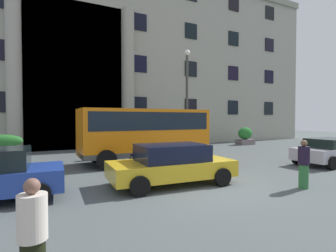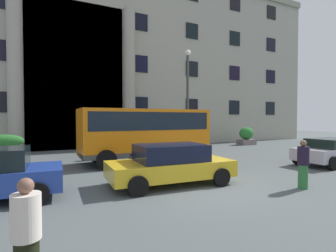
{
  "view_description": "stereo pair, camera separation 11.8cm",
  "coord_description": "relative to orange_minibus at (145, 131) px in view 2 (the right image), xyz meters",
  "views": [
    {
      "loc": [
        -5.05,
        -7.19,
        2.29
      ],
      "look_at": [
        0.78,
        4.44,
        1.92
      ],
      "focal_mm": 27.78,
      "sensor_mm": 36.0,
      "label": 1
    },
    {
      "loc": [
        -4.95,
        -7.24,
        2.29
      ],
      "look_at": [
        0.78,
        4.44,
        1.92
      ],
      "focal_mm": 27.78,
      "sensor_mm": 36.0,
      "label": 2
    }
  ],
  "objects": [
    {
      "name": "hedge_planter_far_east",
      "position": [
        11.3,
        4.65,
        -0.91
      ],
      "size": [
        1.51,
        0.92,
        1.54
      ],
      "color": "slate",
      "rests_on": "ground_plane"
    },
    {
      "name": "ground_plane",
      "position": [
        0.04,
        -5.5,
        -1.71
      ],
      "size": [
        80.0,
        64.0,
        0.12
      ],
      "primitive_type": "cube",
      "color": "#4B5354"
    },
    {
      "name": "pedestrian_woman_with_bag",
      "position": [
        -5.09,
        -9.03,
        -0.88
      ],
      "size": [
        0.36,
        0.36,
        1.54
      ],
      "rotation": [
        0.0,
        0.0,
        3.65
      ],
      "color": "black",
      "rests_on": "ground_plane"
    },
    {
      "name": "white_taxi_kerbside",
      "position": [
        -0.87,
        -4.7,
        -0.94
      ],
      "size": [
        4.38,
        2.24,
        1.4
      ],
      "rotation": [
        0.0,
        0.0,
        -0.05
      ],
      "color": "gold",
      "rests_on": "ground_plane"
    },
    {
      "name": "lamppost_plaza_centre",
      "position": [
        4.11,
        2.61,
        2.44
      ],
      "size": [
        0.4,
        0.4,
        6.97
      ],
      "color": "#383E39",
      "rests_on": "ground_plane"
    },
    {
      "name": "office_building_facade",
      "position": [
        0.02,
        11.97,
        6.05
      ],
      "size": [
        43.02,
        9.73,
        15.41
      ],
      "color": "#9C9C8C",
      "rests_on": "ground_plane"
    },
    {
      "name": "scooter_by_planter",
      "position": [
        -1.18,
        -2.43,
        -1.19
      ],
      "size": [
        2.09,
        0.55,
        0.89
      ],
      "rotation": [
        0.0,
        0.0,
        -0.13
      ],
      "color": "black",
      "rests_on": "ground_plane"
    },
    {
      "name": "orange_minibus",
      "position": [
        0.0,
        0.0,
        0.0
      ],
      "size": [
        6.6,
        2.64,
        2.77
      ],
      "rotation": [
        0.0,
        0.0,
        0.01
      ],
      "color": "orange",
      "rests_on": "ground_plane"
    },
    {
      "name": "pedestrian_woman_dark_dress",
      "position": [
        2.76,
        -7.12,
        -0.86
      ],
      "size": [
        0.36,
        0.36,
        1.59
      ],
      "rotation": [
        0.0,
        0.0,
        5.66
      ],
      "color": "#2D6C37",
      "rests_on": "ground_plane"
    },
    {
      "name": "hedge_planter_entrance_left",
      "position": [
        2.05,
        4.6,
        -0.91
      ],
      "size": [
        1.8,
        0.95,
        1.53
      ],
      "color": "gray",
      "rests_on": "ground_plane"
    },
    {
      "name": "bus_stop_sign",
      "position": [
        5.03,
        2.14,
        -0.03
      ],
      "size": [
        0.44,
        0.08,
        2.62
      ],
      "color": "#9A981C",
      "rests_on": "ground_plane"
    },
    {
      "name": "hedge_planter_entrance_right",
      "position": [
        -6.79,
        4.7,
        -0.99
      ],
      "size": [
        2.07,
        0.78,
        1.38
      ],
      "color": "slate",
      "rests_on": "ground_plane"
    },
    {
      "name": "parked_sedan_far",
      "position": [
        8.01,
        -4.79,
        -0.97
      ],
      "size": [
        4.01,
        2.0,
        1.31
      ],
      "rotation": [
        0.0,
        0.0,
        0.02
      ],
      "color": "#B6B2BF",
      "rests_on": "ground_plane"
    }
  ]
}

